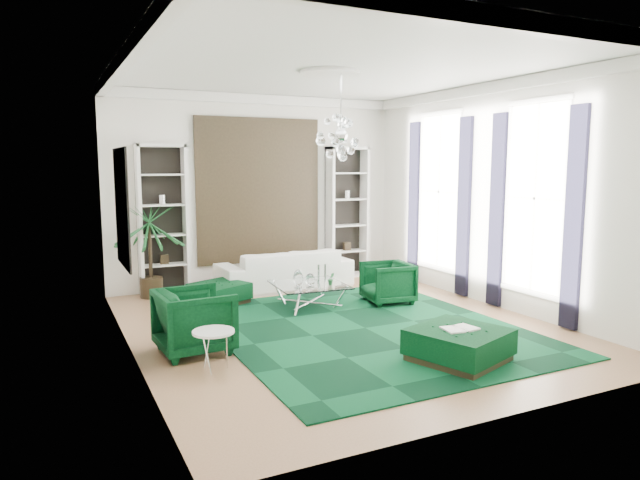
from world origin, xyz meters
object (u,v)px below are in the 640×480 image
coffee_table (309,295)px  side_table (214,351)px  armchair_left (194,321)px  sofa (285,269)px  armchair_right (387,283)px  ottoman_side (220,294)px  palm (150,237)px  ottoman_front (459,346)px

coffee_table → side_table: 3.23m
armchair_left → coffee_table: (2.34, 1.50, -0.22)m
sofa → coffee_table: sofa is taller
armchair_right → armchair_left: bearing=-65.0°
armchair_right → ottoman_side: (-2.67, 1.24, -0.18)m
coffee_table → palm: (-2.31, 1.93, 0.92)m
sofa → coffee_table: bearing=81.5°
armchair_left → armchair_right: 3.86m
sofa → ottoman_front: (0.32, -4.87, -0.17)m
sofa → ottoman_side: bearing=23.1°
side_table → ottoman_side: bearing=72.8°
sofa → ottoman_front: bearing=92.2°
coffee_table → sofa: bearing=83.0°
sofa → armchair_right: (1.16, -1.93, -0.02)m
ottoman_front → palm: (-2.82, 5.21, 0.92)m
armchair_right → palm: (-3.66, 2.28, 0.76)m
armchair_right → coffee_table: 1.41m
coffee_table → ottoman_side: size_ratio=1.41×
armchair_left → ottoman_side: (1.01, 2.38, -0.24)m
side_table → palm: palm is taller
coffee_table → side_table: (-2.30, -2.27, 0.04)m
ottoman_front → palm: size_ratio=0.46×
sofa → armchair_left: armchair_left is taller
armchair_left → coffee_table: armchair_left is taller
armchair_left → side_table: bearing=179.3°
coffee_table → ottoman_side: (-1.33, 0.88, -0.02)m
armchair_right → side_table: 4.12m
armchair_left → armchair_right: armchair_left is taller
armchair_right → ottoman_side: size_ratio=0.97×
ottoman_side → ottoman_front: (1.84, -4.17, 0.02)m
sofa → coffee_table: size_ratio=2.23×
armchair_left → armchair_right: (3.69, 1.14, -0.05)m
armchair_right → ottoman_front: (-0.83, -2.93, -0.16)m
ottoman_front → palm: bearing=118.4°
armchair_left → coffee_table: 2.78m
sofa → palm: palm is taller
ottoman_side → ottoman_front: size_ratio=0.80×
sofa → ottoman_front: 4.88m
ottoman_side → side_table: size_ratio=1.67×
armchair_left → side_table: 0.79m
ottoman_front → side_table: side_table is taller
palm → ottoman_front: bearing=-61.6°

